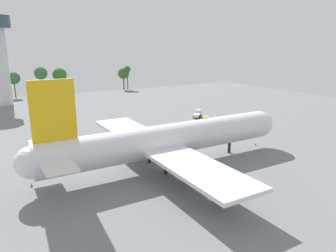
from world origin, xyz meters
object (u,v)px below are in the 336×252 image
object	(u,v)px
cargo_airplane	(168,140)
catering_truck	(209,120)
safety_cone_nose	(256,144)
safety_cone_tail	(31,185)
baggage_tug	(198,114)

from	to	relation	value
cargo_airplane	catering_truck	xyz separation A→B (m)	(31.06, 25.55, -4.60)
cargo_airplane	safety_cone_nose	xyz separation A→B (m)	(27.06, 0.79, -5.50)
safety_cone_nose	safety_cone_tail	distance (m)	54.02
catering_truck	safety_cone_tail	xyz separation A→B (m)	(-57.93, -21.73, -0.88)
safety_cone_nose	safety_cone_tail	size ratio (longest dim) A/B	0.94
catering_truck	cargo_airplane	bearing A→B (deg)	-140.56
catering_truck	baggage_tug	bearing A→B (deg)	75.93
catering_truck	safety_cone_nose	bearing A→B (deg)	-99.17
baggage_tug	catering_truck	xyz separation A→B (m)	(-2.58, -10.29, 0.03)
cargo_airplane	baggage_tug	distance (m)	49.37
cargo_airplane	baggage_tug	xyz separation A→B (m)	(33.64, 35.84, -4.63)
catering_truck	safety_cone_tail	distance (m)	61.88
catering_truck	safety_cone_nose	xyz separation A→B (m)	(-4.00, -24.76, -0.90)
baggage_tug	catering_truck	world-z (taller)	baggage_tug
cargo_airplane	catering_truck	distance (m)	40.48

